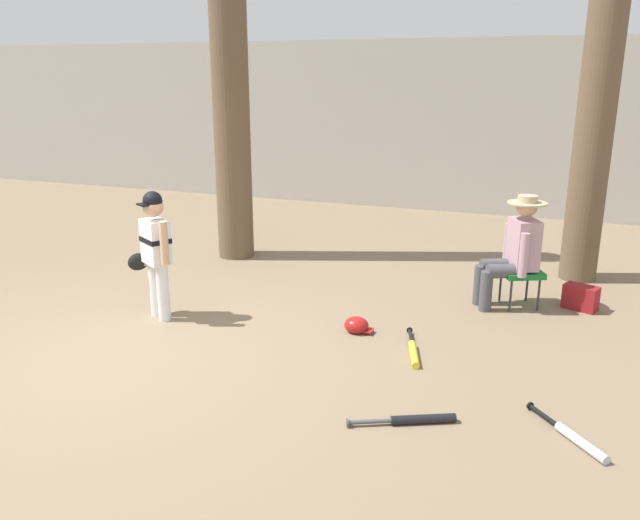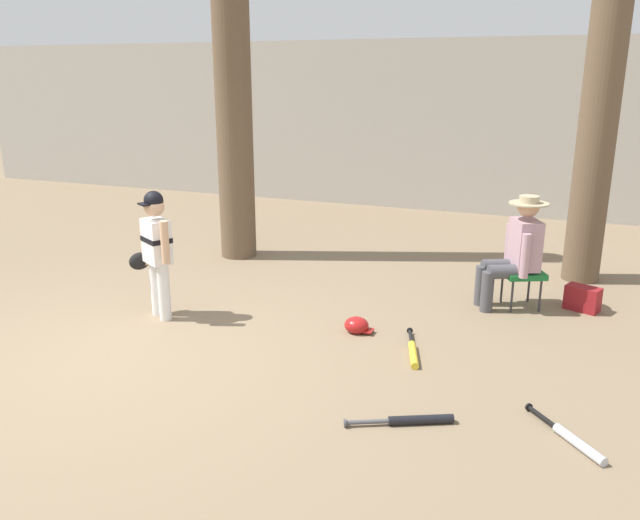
# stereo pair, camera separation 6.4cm
# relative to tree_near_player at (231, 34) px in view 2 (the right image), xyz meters

# --- Properties ---
(ground_plane) EXTENTS (60.00, 60.00, 0.00)m
(ground_plane) POSITION_rel_tree_near_player_xyz_m (0.58, -3.35, -2.86)
(ground_plane) COLOR #7F6B51
(concrete_back_wall) EXTENTS (18.00, 0.36, 2.98)m
(concrete_back_wall) POSITION_rel_tree_near_player_xyz_m (0.58, 4.09, -1.37)
(concrete_back_wall) COLOR #ADA89E
(concrete_back_wall) RESTS_ON ground
(tree_near_player) EXTENTS (0.66, 0.66, 6.37)m
(tree_near_player) POSITION_rel_tree_near_player_xyz_m (0.00, 0.00, 0.00)
(tree_near_player) COLOR brown
(tree_near_player) RESTS_ON ground
(tree_behind_spectator) EXTENTS (0.60, 0.60, 5.72)m
(tree_behind_spectator) POSITION_rel_tree_near_player_xyz_m (4.35, 0.58, -0.30)
(tree_behind_spectator) COLOR brown
(tree_behind_spectator) RESTS_ON ground
(young_ballplayer) EXTENTS (0.61, 0.36, 1.31)m
(young_ballplayer) POSITION_rel_tree_near_player_xyz_m (0.35, -2.33, -2.12)
(young_ballplayer) COLOR white
(young_ballplayer) RESTS_ON ground
(folding_stool) EXTENTS (0.53, 0.53, 0.41)m
(folding_stool) POSITION_rel_tree_near_player_xyz_m (3.75, -0.69, -2.50)
(folding_stool) COLOR #196B2D
(folding_stool) RESTS_ON ground
(seated_spectator) EXTENTS (0.67, 0.55, 1.20)m
(seated_spectator) POSITION_rel_tree_near_player_xyz_m (3.66, -0.73, -2.22)
(seated_spectator) COLOR #47474C
(seated_spectator) RESTS_ON ground
(handbag_beside_stool) EXTENTS (0.38, 0.29, 0.26)m
(handbag_beside_stool) POSITION_rel_tree_near_player_xyz_m (4.37, -0.55, -2.73)
(handbag_beside_stool) COLOR maroon
(handbag_beside_stool) RESTS_ON ground
(bat_aluminum_silver) EXTENTS (0.55, 0.61, 0.07)m
(bat_aluminum_silver) POSITION_rel_tree_near_player_xyz_m (4.30, -3.28, -2.83)
(bat_aluminum_silver) COLOR #B7BCC6
(bat_aluminum_silver) RESTS_ON ground
(bat_yellow_trainer) EXTENTS (0.29, 0.77, 0.07)m
(bat_yellow_trainer) POSITION_rel_tree_near_player_xyz_m (2.97, -2.30, -2.83)
(bat_yellow_trainer) COLOR yellow
(bat_yellow_trainer) RESTS_ON ground
(bat_black_composite) EXTENTS (0.73, 0.40, 0.07)m
(bat_black_composite) POSITION_rel_tree_near_player_xyz_m (3.24, -3.43, -2.83)
(bat_black_composite) COLOR black
(bat_black_composite) RESTS_ON ground
(batting_helmet_red) EXTENTS (0.28, 0.22, 0.16)m
(batting_helmet_red) POSITION_rel_tree_near_player_xyz_m (2.35, -1.98, -2.79)
(batting_helmet_red) COLOR #A81919
(batting_helmet_red) RESTS_ON ground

